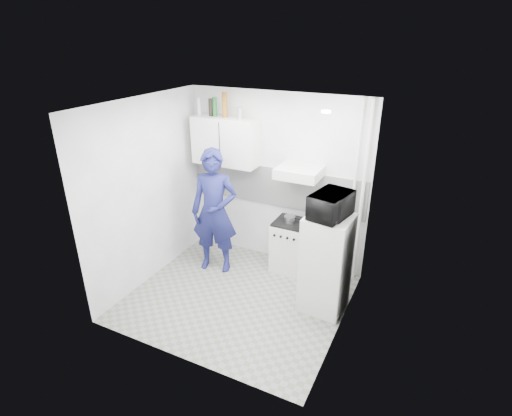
% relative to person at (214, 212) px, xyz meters
% --- Properties ---
extents(floor, '(2.80, 2.80, 0.00)m').
position_rel_person_xyz_m(floor, '(0.66, -0.54, -0.94)').
color(floor, gray).
rests_on(floor, ground).
extents(ceiling, '(2.80, 2.80, 0.00)m').
position_rel_person_xyz_m(ceiling, '(0.66, -0.54, 1.66)').
color(ceiling, white).
rests_on(ceiling, wall_back).
extents(wall_back, '(2.80, 0.00, 2.80)m').
position_rel_person_xyz_m(wall_back, '(0.66, 0.71, 0.36)').
color(wall_back, white).
rests_on(wall_back, floor).
extents(wall_left, '(0.00, 2.60, 2.60)m').
position_rel_person_xyz_m(wall_left, '(-0.74, -0.54, 0.36)').
color(wall_left, white).
rests_on(wall_left, floor).
extents(wall_right, '(0.00, 2.60, 2.60)m').
position_rel_person_xyz_m(wall_right, '(2.06, -0.54, 0.36)').
color(wall_right, white).
rests_on(wall_right, floor).
extents(person, '(0.77, 0.60, 1.87)m').
position_rel_person_xyz_m(person, '(0.00, 0.00, 0.00)').
color(person, '#181B51').
rests_on(person, floor).
extents(stove, '(0.48, 0.48, 0.77)m').
position_rel_person_xyz_m(stove, '(1.02, 0.46, -0.55)').
color(stove, silver).
rests_on(stove, floor).
extents(fridge, '(0.57, 0.57, 1.31)m').
position_rel_person_xyz_m(fridge, '(1.76, -0.21, -0.28)').
color(fridge, white).
rests_on(fridge, floor).
extents(stove_top, '(0.46, 0.46, 0.03)m').
position_rel_person_xyz_m(stove_top, '(1.02, 0.46, -0.15)').
color(stove_top, black).
rests_on(stove_top, stove).
extents(saucepan, '(0.16, 0.16, 0.09)m').
position_rel_person_xyz_m(saucepan, '(1.00, 0.44, -0.09)').
color(saucepan, silver).
rests_on(saucepan, stove_top).
extents(microwave, '(0.61, 0.47, 0.30)m').
position_rel_person_xyz_m(microwave, '(1.76, -0.21, 0.53)').
color(microwave, black).
rests_on(microwave, fridge).
extents(bottle_a, '(0.06, 0.06, 0.26)m').
position_rel_person_xyz_m(bottle_a, '(-0.53, 0.53, 1.39)').
color(bottle_a, '#B2B7BC').
rests_on(bottle_a, upper_cabinet).
extents(bottle_b, '(0.06, 0.06, 0.25)m').
position_rel_person_xyz_m(bottle_b, '(-0.32, 0.53, 1.39)').
color(bottle_b, black).
rests_on(bottle_b, upper_cabinet).
extents(bottle_c, '(0.07, 0.07, 0.28)m').
position_rel_person_xyz_m(bottle_c, '(-0.25, 0.53, 1.40)').
color(bottle_c, '#144C1E').
rests_on(bottle_c, upper_cabinet).
extents(bottle_d, '(0.08, 0.08, 0.36)m').
position_rel_person_xyz_m(bottle_d, '(-0.09, 0.53, 1.44)').
color(bottle_d, brown).
rests_on(bottle_d, upper_cabinet).
extents(canister_b, '(0.08, 0.08, 0.16)m').
position_rel_person_xyz_m(canister_b, '(0.15, 0.53, 1.34)').
color(canister_b, silver).
rests_on(canister_b, upper_cabinet).
extents(upper_cabinet, '(1.00, 0.35, 0.70)m').
position_rel_person_xyz_m(upper_cabinet, '(-0.09, 0.53, 0.91)').
color(upper_cabinet, white).
rests_on(upper_cabinet, wall_back).
extents(range_hood, '(0.60, 0.50, 0.14)m').
position_rel_person_xyz_m(range_hood, '(1.11, 0.46, 0.63)').
color(range_hood, silver).
rests_on(range_hood, wall_back).
extents(backsplash, '(2.74, 0.03, 0.60)m').
position_rel_person_xyz_m(backsplash, '(0.66, 0.69, 0.26)').
color(backsplash, white).
rests_on(backsplash, wall_back).
extents(pipe_a, '(0.05, 0.05, 2.60)m').
position_rel_person_xyz_m(pipe_a, '(1.96, 0.63, 0.36)').
color(pipe_a, silver).
rests_on(pipe_a, floor).
extents(pipe_b, '(0.04, 0.04, 2.60)m').
position_rel_person_xyz_m(pipe_b, '(1.84, 0.63, 0.36)').
color(pipe_b, silver).
rests_on(pipe_b, floor).
extents(ceiling_spot_fixture, '(0.10, 0.10, 0.02)m').
position_rel_person_xyz_m(ceiling_spot_fixture, '(1.66, -0.34, 1.63)').
color(ceiling_spot_fixture, white).
rests_on(ceiling_spot_fixture, ceiling).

